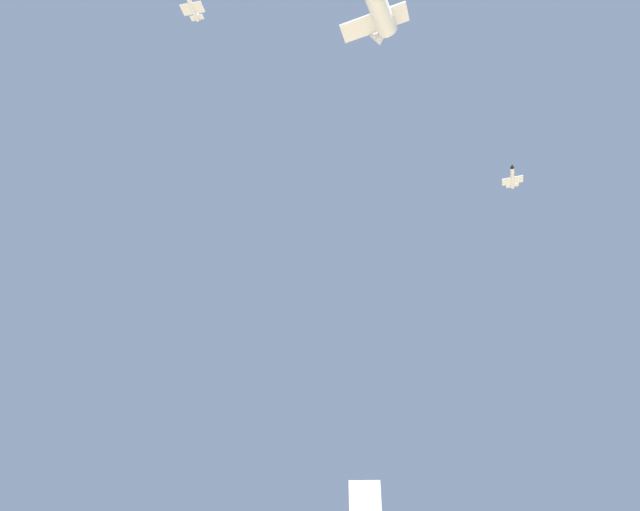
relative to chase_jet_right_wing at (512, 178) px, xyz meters
The scene contains 2 objects.
chase_jet_right_wing is the anchor object (origin of this frame).
chase_jet_trailing 136.64m from the chase_jet_right_wing, ahead, with size 9.43×14.94×4.00m.
Camera 1 is at (17.43, 114.35, 4.08)m, focal length 28.79 mm.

